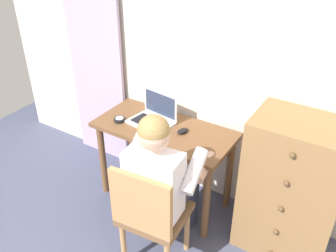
{
  "coord_description": "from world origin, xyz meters",
  "views": [
    {
      "loc": [
        0.91,
        -0.17,
        2.21
      ],
      "look_at": [
        -0.31,
        1.77,
        0.82
      ],
      "focal_mm": 38.86,
      "sensor_mm": 36.0,
      "label": 1
    }
  ],
  "objects": [
    {
      "name": "computer_mouse",
      "position": [
        -0.25,
        1.88,
        0.74
      ],
      "size": [
        0.08,
        0.11,
        0.03
      ],
      "primitive_type": "ellipsoid",
      "rotation": [
        0.0,
        0.0,
        -0.27
      ],
      "color": "black",
      "rests_on": "desk"
    },
    {
      "name": "chair",
      "position": [
        -0.12,
        1.23,
        0.49
      ],
      "size": [
        0.46,
        0.44,
        0.87
      ],
      "color": "brown",
      "rests_on": "ground_plane"
    },
    {
      "name": "person_seated",
      "position": [
        -0.13,
        1.42,
        0.67
      ],
      "size": [
        0.56,
        0.61,
        1.19
      ],
      "color": "#33384C",
      "rests_on": "ground_plane"
    },
    {
      "name": "dresser",
      "position": [
        0.61,
        1.92,
        0.53
      ],
      "size": [
        0.64,
        0.47,
        1.07
      ],
      "color": "olive",
      "rests_on": "ground_plane"
    },
    {
      "name": "laptop",
      "position": [
        -0.53,
        1.9,
        0.78
      ],
      "size": [
        0.37,
        0.3,
        0.24
      ],
      "color": "silver",
      "rests_on": "desk"
    },
    {
      "name": "curtain_panel",
      "position": [
        -1.32,
        2.13,
        1.09
      ],
      "size": [
        0.6,
        0.03,
        2.19
      ],
      "primitive_type": "cube",
      "color": "#B29EBC",
      "rests_on": "ground_plane"
    },
    {
      "name": "desk",
      "position": [
        -0.41,
        1.87,
        0.6
      ],
      "size": [
        1.11,
        0.52,
        0.72
      ],
      "color": "brown",
      "rests_on": "ground_plane"
    },
    {
      "name": "wall_back",
      "position": [
        0.0,
        2.2,
        1.25
      ],
      "size": [
        4.8,
        0.05,
        2.5
      ],
      "primitive_type": "cube",
      "color": "beige",
      "rests_on": "ground_plane"
    },
    {
      "name": "desk_clock",
      "position": [
        -0.77,
        1.76,
        0.74
      ],
      "size": [
        0.09,
        0.09,
        0.03
      ],
      "color": "black",
      "rests_on": "desk"
    }
  ]
}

